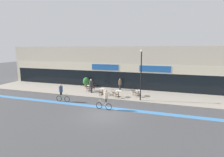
# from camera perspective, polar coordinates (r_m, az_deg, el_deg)

# --- Properties ---
(ground_plane) EXTENTS (120.00, 120.00, 0.00)m
(ground_plane) POSITION_cam_1_polar(r_m,az_deg,el_deg) (15.92, -2.68, -11.69)
(ground_plane) COLOR #424244
(sidewalk_slab) EXTENTS (40.00, 5.50, 0.12)m
(sidewalk_slab) POSITION_cam_1_polar(r_m,az_deg,el_deg) (22.50, 3.85, -5.08)
(sidewalk_slab) COLOR gray
(sidewalk_slab) RESTS_ON ground
(storefront_facade) EXTENTS (40.00, 4.06, 6.10)m
(storefront_facade) POSITION_cam_1_polar(r_m,az_deg,el_deg) (26.49, 6.43, 3.69)
(storefront_facade) COLOR beige
(storefront_facade) RESTS_ON ground
(bike_lane_stripe) EXTENTS (36.00, 0.70, 0.01)m
(bike_lane_stripe) POSITION_cam_1_polar(r_m,az_deg,el_deg) (17.51, -0.57, -9.63)
(bike_lane_stripe) COLOR #3D7AB7
(bike_lane_stripe) RESTS_ON ground
(bistro_table_0) EXTENTS (0.80, 0.80, 0.76)m
(bistro_table_0) POSITION_cam_1_polar(r_m,az_deg,el_deg) (23.91, -7.30, -2.74)
(bistro_table_0) COLOR black
(bistro_table_0) RESTS_ON sidewalk_slab
(bistro_table_1) EXTENTS (0.68, 0.68, 0.77)m
(bistro_table_1) POSITION_cam_1_polar(r_m,az_deg,el_deg) (21.83, -3.19, -3.89)
(bistro_table_1) COLOR black
(bistro_table_1) RESTS_ON sidewalk_slab
(bistro_table_2) EXTENTS (0.71, 0.71, 0.76)m
(bistro_table_2) POSITION_cam_1_polar(r_m,az_deg,el_deg) (20.84, 2.17, -4.56)
(bistro_table_2) COLOR black
(bistro_table_2) RESTS_ON sidewalk_slab
(bistro_table_3) EXTENTS (0.73, 0.73, 0.70)m
(bistro_table_3) POSITION_cam_1_polar(r_m,az_deg,el_deg) (21.52, 8.75, -4.31)
(bistro_table_3) COLOR black
(bistro_table_3) RESTS_ON sidewalk_slab
(cafe_chair_0_near) EXTENTS (0.45, 0.60, 0.90)m
(cafe_chair_0_near) POSITION_cam_1_polar(r_m,az_deg,el_deg) (23.37, -7.97, -3.13)
(cafe_chair_0_near) COLOR #4C3823
(cafe_chair_0_near) RESTS_ON sidewalk_slab
(cafe_chair_0_side) EXTENTS (0.60, 0.45, 0.90)m
(cafe_chair_0_side) POSITION_cam_1_polar(r_m,az_deg,el_deg) (23.67, -5.91, -2.92)
(cafe_chair_0_side) COLOR #4C3823
(cafe_chair_0_side) RESTS_ON sidewalk_slab
(cafe_chair_1_near) EXTENTS (0.42, 0.58, 0.90)m
(cafe_chair_1_near) POSITION_cam_1_polar(r_m,az_deg,el_deg) (21.27, -3.78, -4.35)
(cafe_chair_1_near) COLOR #4C3823
(cafe_chair_1_near) RESTS_ON sidewalk_slab
(cafe_chair_2_near) EXTENTS (0.43, 0.59, 0.90)m
(cafe_chair_2_near) POSITION_cam_1_polar(r_m,az_deg,el_deg) (20.26, 1.70, -5.05)
(cafe_chair_2_near) COLOR #4C3823
(cafe_chair_2_near) RESTS_ON sidewalk_slab
(cafe_chair_2_side) EXTENTS (0.58, 0.41, 0.90)m
(cafe_chair_2_side) POSITION_cam_1_polar(r_m,az_deg,el_deg) (21.02, 0.52, -4.50)
(cafe_chair_2_side) COLOR #4C3823
(cafe_chair_2_side) RESTS_ON sidewalk_slab
(cafe_chair_3_near) EXTENTS (0.44, 0.59, 0.90)m
(cafe_chair_3_near) POSITION_cam_1_polar(r_m,az_deg,el_deg) (20.92, 8.45, -4.68)
(cafe_chair_3_near) COLOR #4C3823
(cafe_chair_3_near) RESTS_ON sidewalk_slab
(cafe_chair_3_side) EXTENTS (0.60, 0.45, 0.90)m
(cafe_chair_3_side) POSITION_cam_1_polar(r_m,az_deg,el_deg) (21.63, 7.12, -4.17)
(cafe_chair_3_side) COLOR #4C3823
(cafe_chair_3_side) RESTS_ON sidewalk_slab
(planter_pot) EXTENTS (1.02, 1.02, 1.44)m
(planter_pot) POSITION_cam_1_polar(r_m,az_deg,el_deg) (26.43, -8.38, -1.09)
(planter_pot) COLOR brown
(planter_pot) RESTS_ON sidewalk_slab
(lamp_post) EXTENTS (0.26, 0.26, 5.59)m
(lamp_post) POSITION_cam_1_polar(r_m,az_deg,el_deg) (19.22, 9.46, 2.17)
(lamp_post) COLOR black
(lamp_post) RESTS_ON sidewalk_slab
(cyclist_0) EXTENTS (1.66, 0.50, 1.98)m
(cyclist_0) POSITION_cam_1_polar(r_m,az_deg,el_deg) (16.77, -2.22, -6.47)
(cyclist_0) COLOR black
(cyclist_0) RESTS_ON ground
(cyclist_1) EXTENTS (1.65, 0.48, 1.97)m
(cyclist_1) POSITION_cam_1_polar(r_m,az_deg,el_deg) (20.04, -16.20, -4.14)
(cyclist_1) COLOR black
(cyclist_1) RESTS_ON ground
(pedestrian_near_end) EXTENTS (0.49, 0.49, 1.58)m
(pedestrian_near_end) POSITION_cam_1_polar(r_m,az_deg,el_deg) (24.27, 2.61, -1.55)
(pedestrian_near_end) COLOR #382D47
(pedestrian_near_end) RESTS_ON sidewalk_slab
(pedestrian_far_end) EXTENTS (0.51, 0.51, 1.79)m
(pedestrian_far_end) POSITION_cam_1_polar(r_m,az_deg,el_deg) (22.89, -6.85, -1.97)
(pedestrian_far_end) COLOR #382D47
(pedestrian_far_end) RESTS_ON sidewalk_slab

